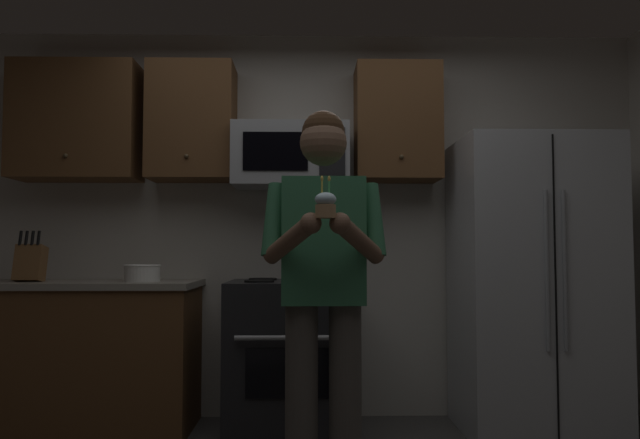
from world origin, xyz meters
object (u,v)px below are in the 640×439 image
(oven_range, at_px, (290,355))
(bowl_large_white, at_px, (142,272))
(refrigerator, at_px, (532,284))
(cupcake, at_px, (326,205))
(microwave, at_px, (291,156))
(person, at_px, (323,275))
(knife_block, at_px, (30,263))

(oven_range, height_order, bowl_large_white, bowl_large_white)
(refrigerator, height_order, cupcake, refrigerator)
(microwave, relative_size, bowl_large_white, 3.32)
(microwave, bearing_deg, cupcake, -82.83)
(microwave, bearing_deg, person, -80.74)
(knife_block, relative_size, cupcake, 1.84)
(knife_block, xyz_separation_m, bowl_large_white, (0.68, 0.02, -0.06))
(bowl_large_white, xyz_separation_m, person, (1.09, -0.98, 0.02))
(bowl_large_white, xyz_separation_m, cupcake, (1.09, -1.31, 0.32))
(refrigerator, xyz_separation_m, person, (-1.32, -0.95, 0.10))
(cupcake, bearing_deg, microwave, 97.17)
(bowl_large_white, distance_m, cupcake, 1.73)
(refrigerator, bearing_deg, microwave, 173.97)
(refrigerator, distance_m, person, 1.63)
(oven_range, relative_size, knife_block, 2.91)
(knife_block, relative_size, bowl_large_white, 1.44)
(microwave, xyz_separation_m, cupcake, (0.18, -1.44, -0.43))
(microwave, relative_size, cupcake, 4.26)
(refrigerator, relative_size, bowl_large_white, 8.09)
(knife_block, height_order, cupcake, cupcake)
(microwave, bearing_deg, knife_block, -174.66)
(oven_range, bearing_deg, refrigerator, -1.50)
(microwave, xyz_separation_m, refrigerator, (1.50, -0.16, -0.82))
(knife_block, height_order, bowl_large_white, knife_block)
(oven_range, distance_m, microwave, 1.26)
(oven_range, relative_size, refrigerator, 0.52)
(microwave, height_order, person, microwave)
(oven_range, height_order, cupcake, cupcake)
(microwave, xyz_separation_m, knife_block, (-1.59, -0.15, -0.69))
(oven_range, xyz_separation_m, cupcake, (0.18, -1.32, 0.83))
(knife_block, bearing_deg, oven_range, 1.06)
(refrigerator, bearing_deg, oven_range, 178.50)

